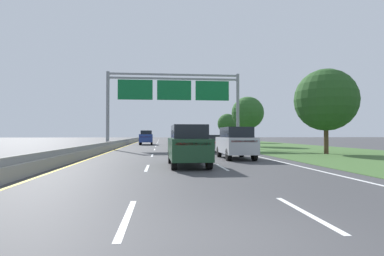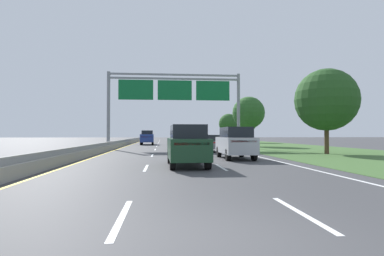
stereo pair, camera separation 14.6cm
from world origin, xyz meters
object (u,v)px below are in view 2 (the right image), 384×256
(car_silver_right_lane_suv, at_px, (235,142))
(car_darkgreen_centre_lane_suv, at_px, (187,145))
(car_grey_right_lane_sedan, at_px, (212,143))
(overhead_sign_gantry, at_px, (175,94))
(pickup_truck_blue, at_px, (147,138))
(roadside_tree_mid, at_px, (249,113))
(roadside_tree_far, at_px, (248,121))
(roadside_tree_near, at_px, (326,100))
(roadside_tree_distant, at_px, (229,124))

(car_silver_right_lane_suv, bearing_deg, car_darkgreen_centre_lane_suv, 141.79)
(car_darkgreen_centre_lane_suv, xyz_separation_m, car_grey_right_lane_sedan, (3.36, 12.99, -0.28))
(overhead_sign_gantry, distance_m, car_darkgreen_centre_lane_suv, 19.78)
(pickup_truck_blue, height_order, car_darkgreen_centre_lane_suv, pickup_truck_blue)
(roadside_tree_mid, distance_m, roadside_tree_far, 17.01)
(car_darkgreen_centre_lane_suv, relative_size, car_silver_right_lane_suv, 1.00)
(car_grey_right_lane_sedan, xyz_separation_m, roadside_tree_far, (11.42, 28.76, 3.21))
(roadside_tree_far, bearing_deg, roadside_tree_near, -94.40)
(roadside_tree_near, bearing_deg, roadside_tree_distant, 87.24)
(pickup_truck_blue, relative_size, car_darkgreen_centre_lane_suv, 1.15)
(car_grey_right_lane_sedan, height_order, roadside_tree_far, roadside_tree_far)
(overhead_sign_gantry, bearing_deg, roadside_tree_mid, 31.21)
(roadside_tree_mid, bearing_deg, roadside_tree_distant, 82.58)
(roadside_tree_far, bearing_deg, overhead_sign_gantry, -123.00)
(roadside_tree_near, bearing_deg, car_darkgreen_centre_lane_suv, -144.95)
(car_silver_right_lane_suv, distance_m, car_grey_right_lane_sedan, 8.49)
(car_darkgreen_centre_lane_suv, bearing_deg, pickup_truck_blue, 5.45)
(roadside_tree_mid, relative_size, roadside_tree_distant, 1.03)
(roadside_tree_distant, bearing_deg, pickup_truck_blue, -125.84)
(pickup_truck_blue, xyz_separation_m, car_darkgreen_centre_lane_suv, (3.68, -32.79, 0.02))
(overhead_sign_gantry, relative_size, roadside_tree_far, 2.54)
(roadside_tree_far, distance_m, roadside_tree_distant, 16.35)
(roadside_tree_near, bearing_deg, pickup_truck_blue, 123.29)
(roadside_tree_mid, bearing_deg, roadside_tree_near, -83.61)
(overhead_sign_gantry, relative_size, roadside_tree_distant, 2.30)
(overhead_sign_gantry, bearing_deg, car_grey_right_lane_sedan, -61.92)
(car_darkgreen_centre_lane_suv, xyz_separation_m, car_silver_right_lane_suv, (3.58, 4.51, 0.00))
(car_silver_right_lane_suv, bearing_deg, pickup_truck_blue, 14.67)
(car_silver_right_lane_suv, relative_size, roadside_tree_near, 0.67)
(car_grey_right_lane_sedan, bearing_deg, overhead_sign_gantry, 29.04)
(roadside_tree_near, distance_m, roadside_tree_mid, 16.87)
(car_silver_right_lane_suv, height_order, roadside_tree_near, roadside_tree_near)
(car_darkgreen_centre_lane_suv, height_order, roadside_tree_mid, roadside_tree_mid)
(pickup_truck_blue, relative_size, roadside_tree_distant, 0.83)
(roadside_tree_mid, bearing_deg, car_silver_right_lane_suv, -107.98)
(car_silver_right_lane_suv, bearing_deg, roadside_tree_distant, -11.35)
(overhead_sign_gantry, xyz_separation_m, roadside_tree_near, (12.14, -10.55, -1.67))
(roadside_tree_mid, relative_size, roadside_tree_far, 1.14)
(pickup_truck_blue, bearing_deg, roadside_tree_distant, -37.39)
(overhead_sign_gantry, height_order, roadside_tree_mid, overhead_sign_gantry)
(pickup_truck_blue, xyz_separation_m, roadside_tree_near, (15.90, -24.21, 3.41))
(car_darkgreen_centre_lane_suv, xyz_separation_m, roadside_tree_distant, (14.61, 58.10, 3.05))
(car_grey_right_lane_sedan, bearing_deg, roadside_tree_near, -115.54)
(overhead_sign_gantry, height_order, car_darkgreen_centre_lane_suv, overhead_sign_gantry)
(car_darkgreen_centre_lane_suv, distance_m, car_grey_right_lane_sedan, 13.42)
(car_silver_right_lane_suv, height_order, roadside_tree_distant, roadside_tree_distant)
(pickup_truck_blue, distance_m, car_grey_right_lane_sedan, 21.01)
(pickup_truck_blue, xyz_separation_m, roadside_tree_mid, (14.02, -7.44, 3.46))
(car_silver_right_lane_suv, height_order, roadside_tree_mid, roadside_tree_mid)
(roadside_tree_mid, xyz_separation_m, roadside_tree_far, (4.43, 16.41, -0.50))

